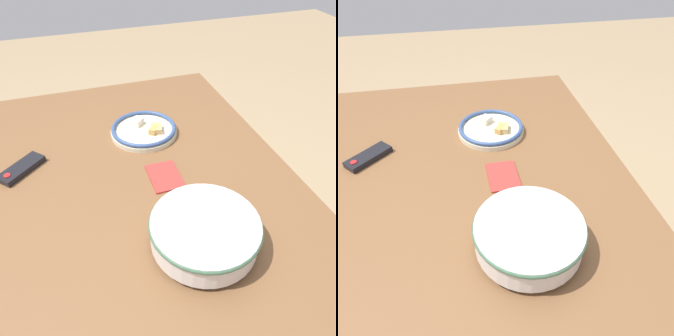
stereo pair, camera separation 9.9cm
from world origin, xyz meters
TOP-DOWN VIEW (x-y plane):
  - ground_plane at (0.00, 0.00)m, footprint 8.00×8.00m
  - dining_table at (0.00, 0.00)m, footprint 1.36×1.03m
  - noodle_bowl at (-0.28, -0.12)m, footprint 0.27×0.27m
  - food_plate at (0.25, -0.11)m, footprint 0.24×0.24m
  - tv_remote at (0.16, 0.32)m, footprint 0.15×0.15m
  - folded_napkin at (-0.01, -0.11)m, footprint 0.13×0.09m

SIDE VIEW (x-z plane):
  - ground_plane at x=0.00m, z-range 0.00..0.00m
  - dining_table at x=0.00m, z-range 0.30..1.07m
  - folded_napkin at x=-0.01m, z-range 0.77..0.77m
  - tv_remote at x=0.16m, z-range 0.77..0.79m
  - food_plate at x=0.25m, z-range 0.76..0.81m
  - noodle_bowl at x=-0.28m, z-range 0.78..0.86m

